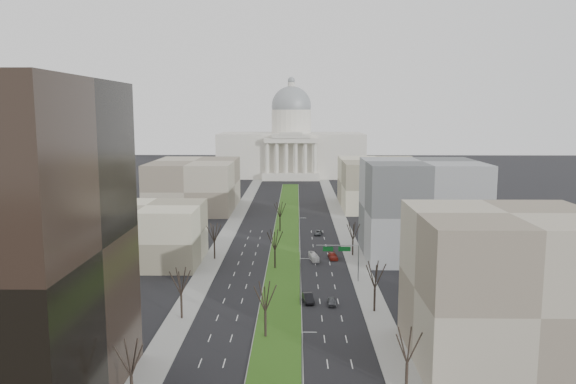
# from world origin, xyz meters

# --- Properties ---
(ground) EXTENTS (600.00, 600.00, 0.00)m
(ground) POSITION_xyz_m (0.00, 120.00, 0.00)
(ground) COLOR black
(ground) RESTS_ON ground
(median) EXTENTS (8.00, 222.03, 0.20)m
(median) POSITION_xyz_m (0.00, 118.99, 0.10)
(median) COLOR #999993
(median) RESTS_ON ground
(sidewalk_left) EXTENTS (5.00, 330.00, 0.15)m
(sidewalk_left) POSITION_xyz_m (-17.50, 95.00, 0.07)
(sidewalk_left) COLOR gray
(sidewalk_left) RESTS_ON ground
(sidewalk_right) EXTENTS (5.00, 330.00, 0.15)m
(sidewalk_right) POSITION_xyz_m (17.50, 95.00, 0.07)
(sidewalk_right) COLOR gray
(sidewalk_right) RESTS_ON ground
(capitol) EXTENTS (80.00, 46.00, 55.00)m
(capitol) POSITION_xyz_m (0.00, 269.59, 16.31)
(capitol) COLOR beige
(capitol) RESTS_ON ground
(building_beige_left) EXTENTS (26.00, 22.00, 14.00)m
(building_beige_left) POSITION_xyz_m (-33.00, 85.00, 7.00)
(building_beige_left) COLOR gray
(building_beige_left) RESTS_ON ground
(building_tan_right) EXTENTS (26.00, 24.00, 22.00)m
(building_tan_right) POSITION_xyz_m (33.00, 32.00, 11.00)
(building_tan_right) COLOR gray
(building_tan_right) RESTS_ON ground
(building_grey_right) EXTENTS (28.00, 26.00, 24.00)m
(building_grey_right) POSITION_xyz_m (34.00, 92.00, 12.00)
(building_grey_right) COLOR #585B5D
(building_grey_right) RESTS_ON ground
(building_far_left) EXTENTS (30.00, 40.00, 18.00)m
(building_far_left) POSITION_xyz_m (-35.00, 160.00, 9.00)
(building_far_left) COLOR gray
(building_far_left) RESTS_ON ground
(building_far_right) EXTENTS (30.00, 40.00, 18.00)m
(building_far_right) POSITION_xyz_m (35.00, 165.00, 9.00)
(building_far_right) COLOR gray
(building_far_right) RESTS_ON ground
(tree_left_near) EXTENTS (5.10, 5.10, 9.18)m
(tree_left_near) POSITION_xyz_m (-17.20, 18.00, 6.61)
(tree_left_near) COLOR black
(tree_left_near) RESTS_ON ground
(tree_left_mid) EXTENTS (5.40, 5.40, 9.72)m
(tree_left_mid) POSITION_xyz_m (-17.20, 48.00, 7.00)
(tree_left_mid) COLOR black
(tree_left_mid) RESTS_ON ground
(tree_left_far) EXTENTS (5.28, 5.28, 9.50)m
(tree_left_far) POSITION_xyz_m (-17.20, 88.00, 6.84)
(tree_left_far) COLOR black
(tree_left_far) RESTS_ON ground
(tree_right_near) EXTENTS (5.16, 5.16, 9.29)m
(tree_right_near) POSITION_xyz_m (17.20, 22.00, 6.69)
(tree_right_near) COLOR black
(tree_right_near) RESTS_ON ground
(tree_right_mid) EXTENTS (5.52, 5.52, 9.94)m
(tree_right_mid) POSITION_xyz_m (17.20, 52.00, 7.16)
(tree_right_mid) COLOR black
(tree_right_mid) RESTS_ON ground
(tree_right_far) EXTENTS (5.04, 5.04, 9.07)m
(tree_right_far) POSITION_xyz_m (17.20, 92.00, 6.53)
(tree_right_far) COLOR black
(tree_right_far) RESTS_ON ground
(tree_median_a) EXTENTS (5.40, 5.40, 9.72)m
(tree_median_a) POSITION_xyz_m (-2.00, 40.00, 7.00)
(tree_median_a) COLOR black
(tree_median_a) RESTS_ON ground
(tree_median_b) EXTENTS (5.40, 5.40, 9.72)m
(tree_median_b) POSITION_xyz_m (-2.00, 80.00, 7.00)
(tree_median_b) COLOR black
(tree_median_b) RESTS_ON ground
(tree_median_c) EXTENTS (5.40, 5.40, 9.72)m
(tree_median_c) POSITION_xyz_m (-2.00, 120.00, 7.00)
(tree_median_c) COLOR black
(tree_median_c) RESTS_ON ground
(streetlamp_median_a) EXTENTS (1.90, 0.20, 9.16)m
(streetlamp_median_a) POSITION_xyz_m (3.76, 20.00, 4.81)
(streetlamp_median_a) COLOR gray
(streetlamp_median_a) RESTS_ON ground
(streetlamp_median_b) EXTENTS (1.90, 0.20, 9.16)m
(streetlamp_median_b) POSITION_xyz_m (3.76, 55.00, 4.81)
(streetlamp_median_b) COLOR gray
(streetlamp_median_b) RESTS_ON ground
(streetlamp_median_c) EXTENTS (1.90, 0.20, 9.16)m
(streetlamp_median_c) POSITION_xyz_m (3.76, 95.00, 4.81)
(streetlamp_median_c) COLOR gray
(streetlamp_median_c) RESTS_ON ground
(mast_arm_signs) EXTENTS (9.12, 0.24, 8.09)m
(mast_arm_signs) POSITION_xyz_m (13.49, 70.03, 6.11)
(mast_arm_signs) COLOR gray
(mast_arm_signs) RESTS_ON ground
(car_grey_near) EXTENTS (1.58, 3.89, 1.32)m
(car_grey_near) POSITION_xyz_m (9.67, 55.44, 0.66)
(car_grey_near) COLOR #494B50
(car_grey_near) RESTS_ON ground
(car_black) EXTENTS (2.51, 5.25, 1.66)m
(car_black) POSITION_xyz_m (5.20, 57.06, 0.83)
(car_black) COLOR black
(car_black) RESTS_ON ground
(car_red) EXTENTS (2.53, 5.31, 1.50)m
(car_red) POSITION_xyz_m (12.00, 88.72, 0.75)
(car_red) COLOR maroon
(car_red) RESTS_ON ground
(car_grey_far) EXTENTS (2.88, 4.90, 1.28)m
(car_grey_far) POSITION_xyz_m (9.41, 115.95, 0.64)
(car_grey_far) COLOR #4E5356
(car_grey_far) RESTS_ON ground
(box_van) EXTENTS (2.56, 6.53, 1.77)m
(box_van) POSITION_xyz_m (7.22, 87.15, 0.89)
(box_van) COLOR white
(box_van) RESTS_ON ground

